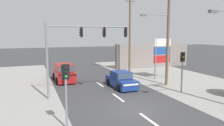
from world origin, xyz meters
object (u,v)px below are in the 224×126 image
object	(u,v)px
utility_pole_midground_right	(167,33)
utility_pole_background_right	(130,31)
pedestal_signal_right_kerb	(182,65)
traffic_signal_mast	(77,44)
pedestal_signal_left_kerb	(66,85)
suv_receding_far	(64,73)
shopping_plaza_sign	(162,53)
sedan_oncoming_mid	(121,80)

from	to	relation	value
utility_pole_midground_right	utility_pole_background_right	distance (m)	7.83
utility_pole_midground_right	pedestal_signal_right_kerb	world-z (taller)	utility_pole_midground_right
traffic_signal_mast	pedestal_signal_right_kerb	bearing A→B (deg)	-13.11
utility_pole_midground_right	pedestal_signal_left_kerb	world-z (taller)	utility_pole_midground_right
traffic_signal_mast	pedestal_signal_left_kerb	xyz separation A→B (m)	(-1.88, -5.87, -1.94)
utility_pole_midground_right	utility_pole_background_right	bearing A→B (deg)	92.04
utility_pole_midground_right	pedestal_signal_right_kerb	bearing A→B (deg)	-95.76
pedestal_signal_left_kerb	traffic_signal_mast	bearing A→B (deg)	72.23
utility_pole_background_right	suv_receding_far	world-z (taller)	utility_pole_background_right
traffic_signal_mast	shopping_plaza_sign	size ratio (longest dim) A/B	1.50
sedan_oncoming_mid	utility_pole_background_right	bearing A→B (deg)	59.33
pedestal_signal_left_kerb	sedan_oncoming_mid	distance (m)	9.94
shopping_plaza_sign	sedan_oncoming_mid	world-z (taller)	shopping_plaza_sign
utility_pole_background_right	suv_receding_far	xyz separation A→B (m)	(-8.93, -2.30, -4.53)
traffic_signal_mast	utility_pole_midground_right	bearing A→B (deg)	5.48
traffic_signal_mast	suv_receding_far	xyz separation A→B (m)	(-0.24, 6.38, -3.47)
shopping_plaza_sign	sedan_oncoming_mid	bearing A→B (deg)	-159.76
pedestal_signal_left_kerb	utility_pole_background_right	bearing A→B (deg)	53.98
utility_pole_midground_right	pedestal_signal_left_kerb	distance (m)	13.06
utility_pole_midground_right	utility_pole_background_right	xyz separation A→B (m)	(-0.28, 7.82, 0.24)
utility_pole_midground_right	suv_receding_far	world-z (taller)	utility_pole_midground_right
suv_receding_far	utility_pole_background_right	bearing A→B (deg)	14.43
utility_pole_background_right	shopping_plaza_sign	xyz separation A→B (m)	(1.76, -4.90, -2.43)
traffic_signal_mast	shopping_plaza_sign	distance (m)	11.20
pedestal_signal_right_kerb	shopping_plaza_sign	size ratio (longest dim) A/B	0.77
traffic_signal_mast	sedan_oncoming_mid	bearing A→B (deg)	19.38
pedestal_signal_left_kerb	shopping_plaza_sign	xyz separation A→B (m)	(12.34, 9.65, 0.57)
traffic_signal_mast	sedan_oncoming_mid	distance (m)	5.99
utility_pole_midground_right	shopping_plaza_sign	xyz separation A→B (m)	(1.48, 2.92, -2.18)
utility_pole_background_right	shopping_plaza_sign	world-z (taller)	utility_pole_background_right
traffic_signal_mast	pedestal_signal_right_kerb	xyz separation A→B (m)	(8.68, -2.02, -1.94)
utility_pole_midground_right	pedestal_signal_right_kerb	distance (m)	3.99
traffic_signal_mast	pedestal_signal_left_kerb	size ratio (longest dim) A/B	1.93
pedestal_signal_left_kerb	suv_receding_far	world-z (taller)	pedestal_signal_left_kerb
utility_pole_midground_right	pedestal_signal_left_kerb	size ratio (longest dim) A/B	2.70
utility_pole_midground_right	pedestal_signal_left_kerb	bearing A→B (deg)	-148.21
sedan_oncoming_mid	utility_pole_midground_right	bearing A→B (deg)	-9.05
shopping_plaza_sign	sedan_oncoming_mid	size ratio (longest dim) A/B	1.08
utility_pole_midground_right	suv_receding_far	distance (m)	11.56
pedestal_signal_right_kerb	utility_pole_background_right	bearing A→B (deg)	89.94
utility_pole_background_right	traffic_signal_mast	world-z (taller)	utility_pole_background_right
pedestal_signal_right_kerb	pedestal_signal_left_kerb	bearing A→B (deg)	-160.01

